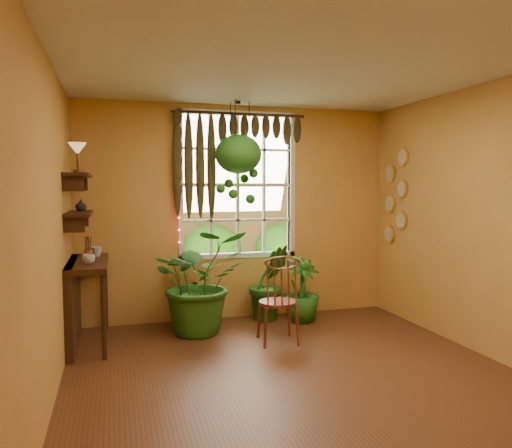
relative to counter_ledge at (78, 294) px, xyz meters
The scene contains 23 objects.
floor 2.55m from the counter_ledge, 39.96° to the right, with size 4.50×4.50×0.00m, color #5A3019.
ceiling 3.29m from the counter_ledge, 39.96° to the right, with size 4.50×4.50×0.00m, color silver.
wall_back 2.17m from the counter_ledge, 18.80° to the left, with size 4.00×4.00×0.00m, color #DA934A.
wall_left 1.79m from the counter_ledge, 93.24° to the right, with size 4.50×4.50×0.00m, color #DA934A.
wall_right 4.30m from the counter_ledge, 22.26° to the right, with size 4.50×4.50×0.00m, color #DA934A.
window 2.33m from the counter_ledge, 19.65° to the left, with size 1.52×0.10×1.86m.
valance_vine 2.57m from the counter_ledge, 17.07° to the left, with size 1.70×0.12×1.10m.
string_lights 1.76m from the counter_ledge, 27.17° to the left, with size 0.03×0.03×1.54m, color #FF2633, non-canonical shape.
wall_plates 4.02m from the counter_ledge, ahead, with size 0.04×0.32×1.10m, color beige, non-canonical shape.
counter_ledge is the anchor object (origin of this frame).
shelf_lower 0.85m from the counter_ledge, ahead, with size 0.25×0.90×0.04m, color #34210E.
shelf_upper 1.25m from the counter_ledge, ahead, with size 0.25×0.90×0.04m, color #34210E.
backyard 5.74m from the counter_ledge, 67.84° to the left, with size 14.00×10.00×12.00m.
windsor_chair 2.14m from the counter_ledge, 13.96° to the right, with size 0.45×0.47×1.10m.
potted_plant_left 1.32m from the counter_ledge, ahead, with size 1.08×0.94×1.20m, color #1A4512.
potted_plant_mid 2.28m from the counter_ledge, ahead, with size 0.52×0.42×0.95m, color #1A4512.
potted_plant_right 2.62m from the counter_ledge, ahead, with size 0.45×0.45×0.81m, color #1A4512.
hanging_basket 2.36m from the counter_ledge, 10.60° to the left, with size 0.56×0.56×1.25m.
cup_a 0.48m from the counter_ledge, 61.42° to the right, with size 0.12×0.12×0.10m, color silver.
cup_b 0.54m from the counter_ledge, 57.84° to the left, with size 0.12×0.12×0.11m, color beige.
brush_jar 0.49m from the counter_ledge, 39.80° to the left, with size 0.09×0.09×0.32m.
shelf_vase 0.96m from the counter_ledge, 80.30° to the left, with size 0.12×0.12×0.12m, color #B2AD99.
tiffany_lamp 1.50m from the counter_ledge, 77.46° to the right, with size 0.18×0.18×0.30m.
Camera 1 is at (-1.53, -3.91, 1.68)m, focal length 35.00 mm.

